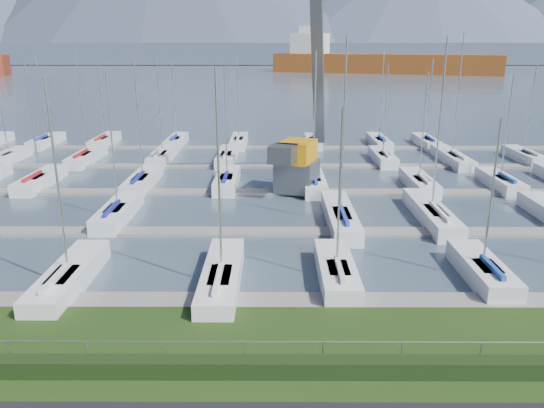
{
  "coord_description": "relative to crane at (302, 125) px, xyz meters",
  "views": [
    {
      "loc": [
        0.12,
        -17.66,
        12.05
      ],
      "look_at": [
        0.0,
        12.0,
        3.0
      ],
      "focal_mm": 35.0,
      "sensor_mm": 36.0,
      "label": 1
    }
  ],
  "objects": [
    {
      "name": "docks",
      "position": [
        -2.52,
        -1.37,
        -5.55
      ],
      "size": [
        90.0,
        41.6,
        0.25
      ],
      "color": "gray",
      "rests_on": "water"
    },
    {
      "name": "hedge",
      "position": [
        -2.52,
        -27.77,
        -4.98
      ],
      "size": [
        80.0,
        0.7,
        0.7
      ],
      "primitive_type": "cube",
      "color": "black",
      "rests_on": "grass"
    },
    {
      "name": "cargo_ship_mid",
      "position": [
        40.01,
        187.62,
        -1.73
      ],
      "size": [
        94.23,
        49.96,
        21.5
      ],
      "rotation": [
        0.0,
        0.0,
        -0.36
      ],
      "color": "brown",
      "rests_on": "water"
    },
    {
      "name": "water",
      "position": [
        -2.52,
        232.63,
        -5.73
      ],
      "size": [
        800.0,
        540.0,
        0.2
      ],
      "primitive_type": "cube",
      "color": "#435362"
    },
    {
      "name": "sailboat_fleet",
      "position": [
        -4.31,
        1.05,
        0.06
      ],
      "size": [
        74.89,
        48.89,
        13.69
      ],
      "color": "silver",
      "rests_on": "water"
    },
    {
      "name": "crane",
      "position": [
        0.0,
        0.0,
        0.0
      ],
      "size": [
        5.77,
        13.49,
        22.35
      ],
      "rotation": [
        0.0,
        0.0,
        -0.35
      ],
      "color": "slate",
      "rests_on": "water"
    },
    {
      "name": "foothill",
      "position": [
        -2.52,
        302.63,
        0.67
      ],
      "size": [
        900.0,
        80.0,
        12.0
      ],
      "primitive_type": "cube",
      "color": "#49556C",
      "rests_on": "water"
    },
    {
      "name": "fence",
      "position": [
        -2.52,
        -27.37,
        -4.13
      ],
      "size": [
        80.0,
        0.04,
        0.04
      ],
      "primitive_type": "cylinder",
      "rotation": [
        0.0,
        1.57,
        0.0
      ],
      "color": "gray",
      "rests_on": "grass"
    }
  ]
}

